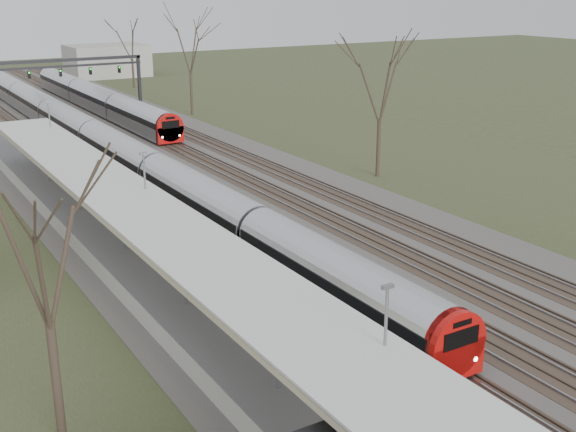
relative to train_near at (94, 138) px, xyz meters
name	(u,v)px	position (x,y,z in m)	size (l,w,h in m)	color
track_bed	(150,164)	(2.76, -5.89, -1.42)	(24.00, 160.00, 0.22)	#474442
platform	(105,239)	(-6.55, -23.39, -0.98)	(3.50, 69.00, 1.00)	#9E9B93
canopy	(127,201)	(-6.55, -27.91, 2.45)	(4.10, 50.00, 3.11)	slate
signal_gantry	(53,70)	(2.79, 24.10, 3.43)	(21.00, 0.59, 6.08)	black
tree_west_near	(40,235)	(-13.50, -40.89, 5.81)	(5.00, 5.00, 10.30)	#2D231C
tree_east_far	(381,83)	(16.50, -18.89, 5.81)	(5.00, 5.00, 10.30)	#2D231C
train_near	(94,138)	(0.00, 0.00, 0.00)	(2.62, 90.21, 3.05)	#9B9EA5
train_far	(97,99)	(7.00, 22.03, 0.00)	(2.62, 45.21, 3.05)	#9B9EA5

